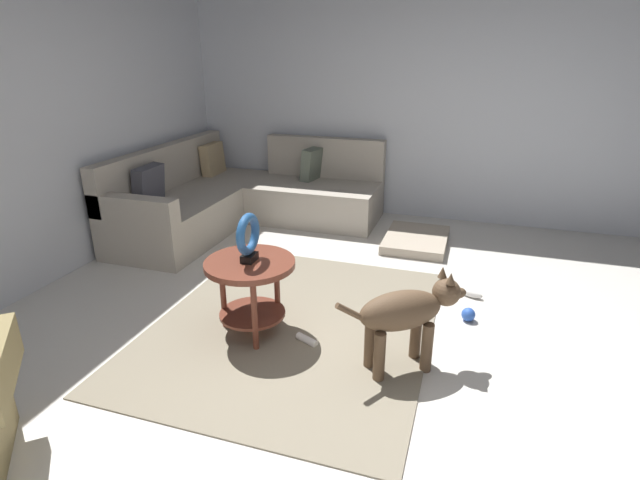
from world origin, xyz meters
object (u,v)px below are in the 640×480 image
object	(u,v)px
dog_bed_mat	(416,240)
dog_toy_rope	(307,340)
dog_toy_bone	(471,294)
dog_toy_ball	(468,314)
sectional_couch	(241,199)
side_table	(251,278)
torus_sculpture	(248,237)
dog	(407,313)

from	to	relation	value
dog_bed_mat	dog_toy_rope	size ratio (longest dim) A/B	4.93
dog_toy_bone	dog_toy_rope	bearing A→B (deg)	134.87
dog_toy_ball	dog_toy_bone	size ratio (longest dim) A/B	0.55
sectional_couch	side_table	world-z (taller)	sectional_couch
dog_bed_mat	dog_toy_bone	bearing A→B (deg)	-150.46
dog_bed_mat	dog_toy_bone	distance (m)	1.16
dog_toy_rope	side_table	bearing A→B (deg)	87.67
sectional_couch	dog_toy_ball	bearing A→B (deg)	-119.30
torus_sculpture	dog_toy_rope	size ratio (longest dim) A/B	2.01
dog	side_table	bearing A→B (deg)	-130.50
dog_toy_bone	dog_bed_mat	bearing A→B (deg)	29.54
side_table	dog_bed_mat	size ratio (longest dim) A/B	0.75
dog_bed_mat	dog	xyz separation A→B (m)	(-2.09, -0.20, 0.33)
dog	dog_toy_rope	size ratio (longest dim) A/B	4.41
dog_toy_rope	torus_sculpture	bearing A→B (deg)	87.67
side_table	dog_toy_rope	world-z (taller)	side_table
sectional_couch	side_table	xyz separation A→B (m)	(-2.02, -1.08, 0.12)
sectional_couch	dog_toy_bone	bearing A→B (deg)	-112.11
side_table	torus_sculpture	xyz separation A→B (m)	(0.00, -0.00, 0.29)
torus_sculpture	dog_toy_bone	distance (m)	1.87
torus_sculpture	dog_toy_bone	xyz separation A→B (m)	(1.00, -1.42, -0.68)
sectional_couch	dog_toy_rope	bearing A→B (deg)	-143.95
dog_bed_mat	sectional_couch	bearing A→B (deg)	89.64
dog_bed_mat	side_table	bearing A→B (deg)	157.01
dog_bed_mat	dog	size ratio (longest dim) A/B	1.12
dog_toy_rope	dog_toy_bone	xyz separation A→B (m)	(1.02, -1.02, 0.00)
dog_toy_rope	dog_toy_ball	bearing A→B (deg)	-57.87
side_table	dog_toy_ball	size ratio (longest dim) A/B	6.07
sectional_couch	torus_sculpture	distance (m)	2.33
side_table	dog_toy_rope	size ratio (longest dim) A/B	3.70
dog_bed_mat	dog_toy_ball	distance (m)	1.50
dog_toy_rope	dog_toy_bone	bearing A→B (deg)	-45.13
side_table	dog_toy_ball	xyz separation A→B (m)	(0.62, -1.41, -0.37)
dog_toy_rope	sectional_couch	bearing A→B (deg)	36.05
sectional_couch	torus_sculpture	size ratio (longest dim) A/B	6.90
dog_toy_ball	dog_toy_rope	size ratio (longest dim) A/B	0.61
dog	dog_toy_ball	distance (m)	0.85
sectional_couch	dog	size ratio (longest dim) A/B	3.15
dog_toy_ball	dog_toy_bone	xyz separation A→B (m)	(0.38, -0.01, -0.02)
sectional_couch	dog_toy_ball	size ratio (longest dim) A/B	22.78
torus_sculpture	dog_toy_bone	world-z (taller)	torus_sculpture
dog_bed_mat	dog_toy_rope	bearing A→B (deg)	167.37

